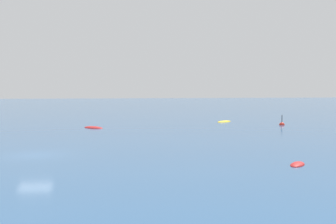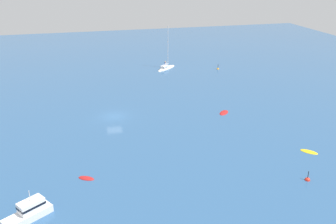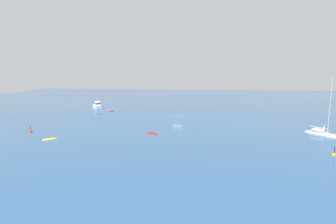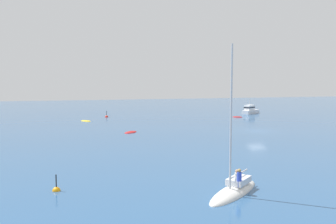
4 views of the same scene
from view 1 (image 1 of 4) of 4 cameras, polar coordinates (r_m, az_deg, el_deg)
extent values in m
plane|color=#2D5684|center=(38.94, -15.04, -4.81)|extent=(167.69, 167.69, 0.00)
ellipsoid|color=yellow|center=(63.46, 6.45, -1.12)|extent=(2.34, 2.45, 0.30)
ellipsoid|color=#B21E1E|center=(56.69, -8.55, -1.82)|extent=(2.66, 2.80, 0.37)
ellipsoid|color=#B21E1E|center=(34.80, 14.62, -5.90)|extent=(2.18, 1.80, 0.38)
sphere|color=red|center=(60.79, 12.93, -1.46)|extent=(0.64, 0.64, 0.64)
cylinder|color=black|center=(60.71, 12.94, -0.75)|extent=(0.08, 0.08, 0.87)
camera|label=2|loc=(62.69, 54.20, 19.16)|focal=39.86mm
camera|label=3|loc=(104.23, -11.46, 7.36)|focal=29.40mm
camera|label=4|loc=(86.07, -46.32, 4.28)|focal=39.95mm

